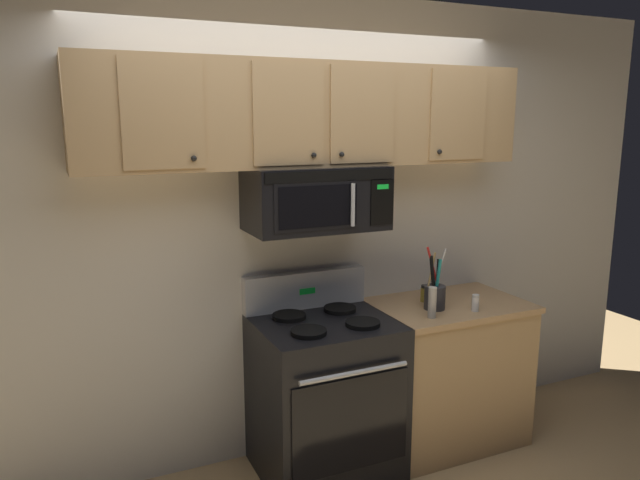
{
  "coord_description": "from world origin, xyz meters",
  "views": [
    {
      "loc": [
        -1.33,
        -2.45,
        2.0
      ],
      "look_at": [
        0.0,
        0.49,
        1.35
      ],
      "focal_mm": 33.61,
      "sensor_mm": 36.0,
      "label": 1
    }
  ],
  "objects_px": {
    "over_range_microwave": "(316,198)",
    "utensil_crock_charcoal": "(435,294)",
    "spice_jar": "(425,293)",
    "pepper_mill": "(432,302)",
    "stove_range": "(325,394)",
    "salt_shaker": "(475,303)"
  },
  "relations": [
    {
      "from": "salt_shaker",
      "to": "spice_jar",
      "type": "bearing_deg",
      "value": 119.85
    },
    {
      "from": "stove_range",
      "to": "pepper_mill",
      "type": "xyz_separation_m",
      "value": [
        0.58,
        -0.19,
        0.52
      ]
    },
    {
      "from": "utensil_crock_charcoal",
      "to": "salt_shaker",
      "type": "height_order",
      "value": "utensil_crock_charcoal"
    },
    {
      "from": "pepper_mill",
      "to": "over_range_microwave",
      "type": "bearing_deg",
      "value": 152.2
    },
    {
      "from": "salt_shaker",
      "to": "spice_jar",
      "type": "height_order",
      "value": "spice_jar"
    },
    {
      "from": "spice_jar",
      "to": "over_range_microwave",
      "type": "bearing_deg",
      "value": 177.54
    },
    {
      "from": "utensil_crock_charcoal",
      "to": "stove_range",
      "type": "bearing_deg",
      "value": 174.85
    },
    {
      "from": "utensil_crock_charcoal",
      "to": "salt_shaker",
      "type": "distance_m",
      "value": 0.24
    },
    {
      "from": "salt_shaker",
      "to": "over_range_microwave",
      "type": "bearing_deg",
      "value": 160.48
    },
    {
      "from": "stove_range",
      "to": "spice_jar",
      "type": "relative_size",
      "value": 10.81
    },
    {
      "from": "pepper_mill",
      "to": "spice_jar",
      "type": "xyz_separation_m",
      "value": [
        0.14,
        0.27,
        -0.04
      ]
    },
    {
      "from": "over_range_microwave",
      "to": "utensil_crock_charcoal",
      "type": "distance_m",
      "value": 0.92
    },
    {
      "from": "utensil_crock_charcoal",
      "to": "over_range_microwave",
      "type": "bearing_deg",
      "value": 165.43
    },
    {
      "from": "spice_jar",
      "to": "stove_range",
      "type": "bearing_deg",
      "value": -173.19
    },
    {
      "from": "over_range_microwave",
      "to": "utensil_crock_charcoal",
      "type": "relative_size",
      "value": 2.02
    },
    {
      "from": "utensil_crock_charcoal",
      "to": "spice_jar",
      "type": "xyz_separation_m",
      "value": [
        0.03,
        0.15,
        -0.04
      ]
    },
    {
      "from": "salt_shaker",
      "to": "stove_range",
      "type": "bearing_deg",
      "value": 167.48
    },
    {
      "from": "pepper_mill",
      "to": "utensil_crock_charcoal",
      "type": "bearing_deg",
      "value": 50.07
    },
    {
      "from": "utensil_crock_charcoal",
      "to": "pepper_mill",
      "type": "relative_size",
      "value": 2.11
    },
    {
      "from": "utensil_crock_charcoal",
      "to": "spice_jar",
      "type": "height_order",
      "value": "utensil_crock_charcoal"
    },
    {
      "from": "stove_range",
      "to": "over_range_microwave",
      "type": "xyz_separation_m",
      "value": [
        -0.0,
        0.12,
        1.11
      ]
    },
    {
      "from": "pepper_mill",
      "to": "stove_range",
      "type": "bearing_deg",
      "value": 161.92
    }
  ]
}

